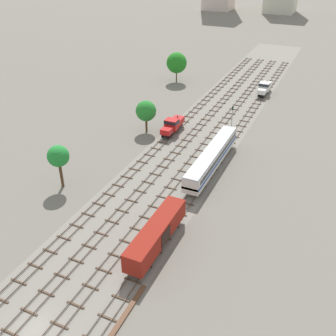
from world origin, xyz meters
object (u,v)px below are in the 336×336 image
shunter_loco_far_left_mid (172,125)px  signal_post_nearest (232,113)px  passenger_coach_centre_near (212,157)px  freight_boxcar_centre_nearest (156,233)px  shunter_loco_centre_midfar (264,87)px

shunter_loco_far_left_mid → signal_post_nearest: signal_post_nearest is taller
shunter_loco_far_left_mid → signal_post_nearest: 14.11m
passenger_coach_centre_near → signal_post_nearest: bearing=96.0°
freight_boxcar_centre_nearest → passenger_coach_centre_near: bearing=90.0°
shunter_loco_far_left_mid → shunter_loco_centre_midfar: bearing=68.7°
signal_post_nearest → shunter_loco_far_left_mid: bearing=-139.4°
shunter_loco_far_left_mid → signal_post_nearest: (10.69, 9.15, 1.07)m
passenger_coach_centre_near → shunter_loco_far_left_mid: bearing=138.9°
freight_boxcar_centre_nearest → signal_post_nearest: bearing=92.8°
signal_post_nearest → shunter_loco_centre_midfar: bearing=84.9°
freight_boxcar_centre_nearest → passenger_coach_centre_near: passenger_coach_centre_near is taller
shunter_loco_far_left_mid → shunter_loco_centre_midfar: size_ratio=1.00×
freight_boxcar_centre_nearest → shunter_loco_far_left_mid: (-12.83, 34.41, -0.44)m
passenger_coach_centre_near → shunter_loco_far_left_mid: size_ratio=2.60×
shunter_loco_centre_midfar → signal_post_nearest: (-2.14, -23.73, 1.07)m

